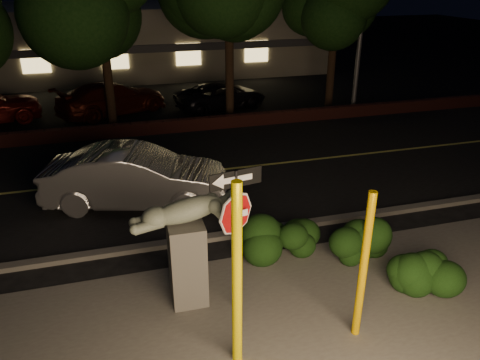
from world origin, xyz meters
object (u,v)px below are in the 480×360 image
yellow_pole_right (363,268)px  signpost (236,214)px  silver_sedan (136,177)px  yellow_pole_left (237,279)px  sculpture (188,238)px  parked_car_darkred (112,98)px  parked_car_dark (221,96)px

yellow_pole_right → signpost: 2.31m
yellow_pole_right → silver_sedan: size_ratio=0.58×
yellow_pole_left → silver_sedan: yellow_pole_left is taller
yellow_pole_left → sculpture: yellow_pole_left is taller
yellow_pole_right → sculpture: yellow_pole_right is taller
yellow_pole_left → parked_car_darkred: yellow_pole_left is taller
yellow_pole_left → parked_car_darkred: size_ratio=0.66×
yellow_pole_left → silver_sedan: 6.35m
sculpture → signpost: bearing=-30.3°
yellow_pole_right → parked_car_darkred: 15.94m
signpost → sculpture: bearing=138.5°
yellow_pole_left → yellow_pole_right: yellow_pole_left is taller
sculpture → silver_sedan: size_ratio=0.47×
signpost → silver_sedan: bearing=95.8°
yellow_pole_left → yellow_pole_right: (2.18, 0.02, -0.23)m
yellow_pole_left → signpost: size_ratio=1.14×
silver_sedan → signpost: bearing=-148.2°
parked_car_dark → yellow_pole_left: bearing=152.7°
yellow_pole_left → silver_sedan: size_ratio=0.67×
yellow_pole_right → sculpture: size_ratio=1.23×
yellow_pole_right → sculpture: bearing=146.8°
yellow_pole_right → parked_car_darkred: yellow_pole_right is taller
yellow_pole_right → parked_car_darkred: (-3.60, 15.52, -0.69)m
yellow_pole_left → parked_car_darkred: 15.63m
signpost → parked_car_dark: signpost is taller
silver_sedan → parked_car_darkred: bearing=17.6°
parked_car_dark → signpost: bearing=152.9°
parked_car_darkred → yellow_pole_right: bearing=166.6°
yellow_pole_left → parked_car_dark: bearing=77.1°
signpost → silver_sedan: 5.29m
sculpture → yellow_pole_right: bearing=-32.2°
yellow_pole_left → sculpture: bearing=104.4°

